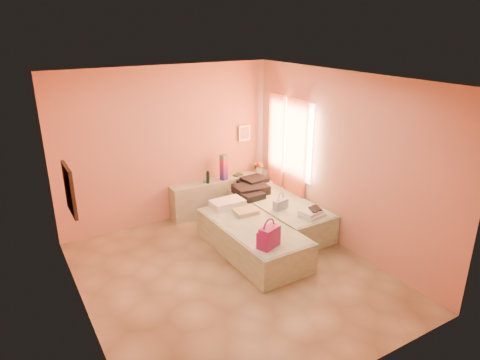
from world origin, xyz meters
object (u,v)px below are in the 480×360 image
object	(u,v)px
flower_vase	(259,166)
towel_stack	(312,213)
headboard_ledge	(222,195)
bed_right	(279,214)
bed_left	(252,239)
blue_handbag	(281,205)
magenta_handbag	(269,237)
water_bottle	(208,177)
green_book	(238,175)

from	to	relation	value
flower_vase	towel_stack	world-z (taller)	flower_vase
headboard_ledge	bed_right	distance (m)	1.29
bed_left	blue_handbag	xyz separation A→B (m)	(0.71, 0.25, 0.34)
bed_right	magenta_handbag	distance (m)	1.68
water_bottle	towel_stack	size ratio (longest dim) A/B	0.67
headboard_ledge	bed_left	bearing A→B (deg)	-102.44
green_book	flower_vase	xyz separation A→B (m)	(0.46, -0.04, 0.12)
water_bottle	flower_vase	distance (m)	1.15
green_book	blue_handbag	world-z (taller)	green_book
bed_right	magenta_handbag	size ratio (longest dim) A/B	6.06
water_bottle	flower_vase	xyz separation A→B (m)	(1.15, 0.03, 0.02)
water_bottle	magenta_handbag	xyz separation A→B (m)	(-0.23, -2.32, -0.11)
headboard_ledge	bed_left	distance (m)	1.74
headboard_ledge	bed_right	size ratio (longest dim) A/B	1.02
bed_left	towel_stack	bearing A→B (deg)	-14.04
headboard_ledge	water_bottle	xyz separation A→B (m)	(-0.33, -0.08, 0.44)
headboard_ledge	green_book	world-z (taller)	green_book
headboard_ledge	water_bottle	distance (m)	0.55
flower_vase	towel_stack	distance (m)	1.92
bed_right	blue_handbag	distance (m)	0.47
bed_left	flower_vase	world-z (taller)	flower_vase
bed_left	magenta_handbag	distance (m)	0.83
headboard_ledge	water_bottle	world-z (taller)	water_bottle
bed_left	towel_stack	size ratio (longest dim) A/B	5.71
headboard_ledge	magenta_handbag	distance (m)	2.49
water_bottle	blue_handbag	world-z (taller)	water_bottle
green_book	flower_vase	size ratio (longest dim) A/B	0.65
water_bottle	flower_vase	size ratio (longest dim) A/B	0.88
green_book	bed_left	bearing A→B (deg)	-135.29
bed_right	magenta_handbag	bearing A→B (deg)	-132.24
flower_vase	blue_handbag	size ratio (longest dim) A/B	1.00
magenta_handbag	towel_stack	bearing A→B (deg)	1.66
bed_left	blue_handbag	world-z (taller)	blue_handbag
blue_handbag	towel_stack	xyz separation A→B (m)	(0.29, -0.48, -0.04)
magenta_handbag	bed_left	bearing A→B (deg)	55.88
green_book	bed_right	bearing A→B (deg)	-103.87
water_bottle	towel_stack	bearing A→B (deg)	-62.77
bed_right	headboard_ledge	bearing A→B (deg)	113.13
headboard_ledge	green_book	bearing A→B (deg)	-0.40
magenta_handbag	blue_handbag	distance (m)	1.30
bed_left	green_book	size ratio (longest dim) A/B	11.61
bed_left	blue_handbag	distance (m)	0.83
magenta_handbag	blue_handbag	size ratio (longest dim) A/B	1.24
green_book	towel_stack	bearing A→B (deg)	-103.96
water_bottle	flower_vase	bearing A→B (deg)	1.74
bed_left	bed_right	size ratio (longest dim) A/B	1.00
bed_right	flower_vase	size ratio (longest dim) A/B	7.51
towel_stack	headboard_ledge	bearing A→B (deg)	108.00
magenta_handbag	water_bottle	bearing A→B (deg)	64.51
green_book	flower_vase	world-z (taller)	flower_vase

